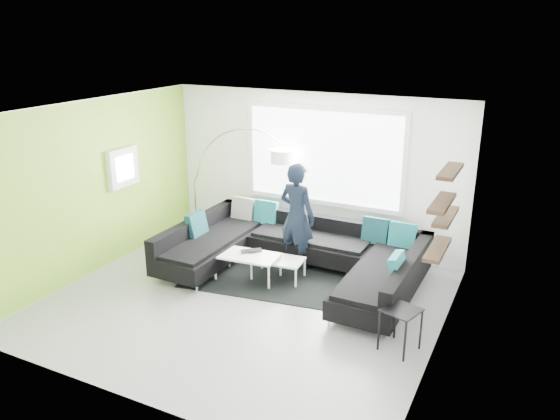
{
  "coord_description": "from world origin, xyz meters",
  "views": [
    {
      "loc": [
        3.65,
        -6.24,
        3.86
      ],
      "look_at": [
        0.12,
        0.9,
        1.17
      ],
      "focal_mm": 35.0,
      "sensor_mm": 36.0,
      "label": 1
    }
  ],
  "objects_px": {
    "arc_lamp": "(194,182)",
    "side_table": "(400,329)",
    "sectional_sofa": "(292,257)",
    "coffee_table": "(263,267)",
    "laptop": "(252,252)",
    "person": "(297,216)"
  },
  "relations": [
    {
      "from": "person",
      "to": "laptop",
      "type": "bearing_deg",
      "value": 64.33
    },
    {
      "from": "coffee_table",
      "to": "person",
      "type": "bearing_deg",
      "value": 61.17
    },
    {
      "from": "sectional_sofa",
      "to": "coffee_table",
      "type": "height_order",
      "value": "sectional_sofa"
    },
    {
      "from": "sectional_sofa",
      "to": "arc_lamp",
      "type": "distance_m",
      "value": 2.72
    },
    {
      "from": "coffee_table",
      "to": "arc_lamp",
      "type": "height_order",
      "value": "arc_lamp"
    },
    {
      "from": "arc_lamp",
      "to": "side_table",
      "type": "height_order",
      "value": "arc_lamp"
    },
    {
      "from": "arc_lamp",
      "to": "side_table",
      "type": "bearing_deg",
      "value": -32.69
    },
    {
      "from": "arc_lamp",
      "to": "person",
      "type": "relative_size",
      "value": 1.19
    },
    {
      "from": "side_table",
      "to": "sectional_sofa",
      "type": "bearing_deg",
      "value": 148.6
    },
    {
      "from": "side_table",
      "to": "laptop",
      "type": "relative_size",
      "value": 1.4
    },
    {
      "from": "sectional_sofa",
      "to": "person",
      "type": "height_order",
      "value": "person"
    },
    {
      "from": "sectional_sofa",
      "to": "arc_lamp",
      "type": "bearing_deg",
      "value": 160.52
    },
    {
      "from": "coffee_table",
      "to": "laptop",
      "type": "relative_size",
      "value": 3.06
    },
    {
      "from": "arc_lamp",
      "to": "coffee_table",
      "type": "bearing_deg",
      "value": -35.73
    },
    {
      "from": "sectional_sofa",
      "to": "coffee_table",
      "type": "relative_size",
      "value": 3.18
    },
    {
      "from": "arc_lamp",
      "to": "person",
      "type": "height_order",
      "value": "arc_lamp"
    },
    {
      "from": "side_table",
      "to": "person",
      "type": "xyz_separation_m",
      "value": [
        -2.2,
        1.71,
        0.62
      ]
    },
    {
      "from": "laptop",
      "to": "side_table",
      "type": "bearing_deg",
      "value": -61.26
    },
    {
      "from": "side_table",
      "to": "arc_lamp",
      "type": "bearing_deg",
      "value": 154.5
    },
    {
      "from": "arc_lamp",
      "to": "laptop",
      "type": "relative_size",
      "value": 5.3
    },
    {
      "from": "sectional_sofa",
      "to": "person",
      "type": "bearing_deg",
      "value": 105.94
    },
    {
      "from": "coffee_table",
      "to": "arc_lamp",
      "type": "bearing_deg",
      "value": 146.36
    }
  ]
}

